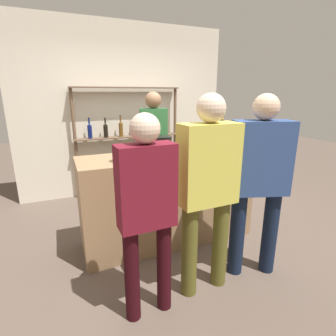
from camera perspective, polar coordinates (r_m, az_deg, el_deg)
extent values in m
plane|color=brown|center=(3.28, 0.00, -15.02)|extent=(16.00, 16.00, 0.00)
cube|color=#997551|center=(3.05, 0.00, -6.60)|extent=(1.95, 0.61, 1.04)
cube|color=beige|center=(4.64, -9.35, 12.16)|extent=(3.55, 0.12, 2.80)
cylinder|color=brown|center=(4.40, -19.45, 4.61)|extent=(0.05, 0.05, 1.79)
cylinder|color=brown|center=(4.81, 1.50, 6.41)|extent=(0.05, 0.05, 1.79)
cube|color=brown|center=(4.46, -9.00, 16.90)|extent=(1.77, 0.18, 0.02)
cube|color=brown|center=(4.51, -8.57, 6.76)|extent=(1.77, 0.18, 0.02)
cylinder|color=#0F1956|center=(4.38, -16.64, 7.50)|extent=(0.07, 0.07, 0.20)
cone|color=#0F1956|center=(4.37, -16.77, 9.03)|extent=(0.07, 0.07, 0.03)
cylinder|color=#0F1956|center=(4.36, -16.83, 9.86)|extent=(0.03, 0.03, 0.10)
cylinder|color=gold|center=(4.36, -16.89, 10.56)|extent=(0.03, 0.03, 0.01)
cylinder|color=black|center=(4.42, -13.39, 7.76)|extent=(0.07, 0.07, 0.20)
cone|color=black|center=(4.40, -13.49, 9.24)|extent=(0.07, 0.07, 0.03)
cylinder|color=black|center=(4.40, -13.53, 9.95)|extent=(0.03, 0.03, 0.08)
cylinder|color=#232328|center=(4.39, -13.57, 10.52)|extent=(0.03, 0.03, 0.01)
cylinder|color=brown|center=(4.46, -10.20, 8.16)|extent=(0.07, 0.07, 0.22)
cone|color=brown|center=(4.45, -10.28, 9.76)|extent=(0.07, 0.07, 0.03)
cylinder|color=brown|center=(4.44, -10.32, 10.52)|extent=(0.03, 0.03, 0.09)
cylinder|color=#232328|center=(4.44, -10.35, 11.16)|extent=(0.03, 0.03, 0.01)
cylinder|color=#0F1956|center=(4.53, -7.07, 8.18)|extent=(0.07, 0.07, 0.19)
cone|color=#0F1956|center=(4.51, -7.12, 9.57)|extent=(0.07, 0.07, 0.03)
cylinder|color=#0F1956|center=(4.51, -7.15, 10.36)|extent=(0.03, 0.03, 0.09)
cylinder|color=maroon|center=(4.50, -7.17, 11.02)|extent=(0.03, 0.03, 0.01)
cylinder|color=#0F1956|center=(4.60, -4.04, 8.56)|extent=(0.08, 0.08, 0.22)
cone|color=#0F1956|center=(4.59, -4.07, 10.11)|extent=(0.08, 0.08, 0.04)
cylinder|color=#0F1956|center=(4.58, -4.09, 10.81)|extent=(0.03, 0.03, 0.08)
cylinder|color=#232328|center=(4.58, -4.10, 11.37)|extent=(0.03, 0.03, 0.01)
cylinder|color=brown|center=(4.69, -1.11, 8.62)|extent=(0.07, 0.07, 0.20)
cone|color=brown|center=(4.67, -1.11, 10.01)|extent=(0.07, 0.07, 0.03)
cylinder|color=brown|center=(4.67, -1.12, 10.68)|extent=(0.03, 0.03, 0.08)
cylinder|color=maroon|center=(4.66, -1.12, 11.24)|extent=(0.03, 0.03, 0.01)
cylinder|color=#0F1956|center=(2.92, -4.13, 5.24)|extent=(0.08, 0.08, 0.21)
cone|color=#0F1956|center=(2.90, -4.18, 7.68)|extent=(0.08, 0.08, 0.04)
cylinder|color=#0F1956|center=(2.89, -4.21, 9.01)|extent=(0.03, 0.03, 0.10)
cylinder|color=#232328|center=(2.89, -4.23, 10.10)|extent=(0.03, 0.03, 0.01)
cylinder|color=brown|center=(3.22, 11.54, 6.01)|extent=(0.08, 0.08, 0.22)
cone|color=brown|center=(3.20, 11.67, 8.26)|extent=(0.08, 0.08, 0.04)
cylinder|color=brown|center=(3.20, 11.74, 9.45)|extent=(0.03, 0.03, 0.10)
cylinder|color=gold|center=(3.19, 11.79, 10.42)|extent=(0.03, 0.03, 0.01)
cylinder|color=silver|center=(3.40, 12.14, 6.26)|extent=(0.07, 0.07, 0.20)
cone|color=silver|center=(3.38, 12.25, 8.16)|extent=(0.07, 0.07, 0.03)
cylinder|color=silver|center=(3.37, 12.31, 9.12)|extent=(0.03, 0.03, 0.08)
cylinder|color=black|center=(3.37, 12.36, 9.92)|extent=(0.03, 0.03, 0.01)
cylinder|color=#0F1956|center=(2.74, 2.36, 4.21)|extent=(0.07, 0.07, 0.18)
cone|color=#0F1956|center=(2.72, 2.38, 6.43)|extent=(0.07, 0.07, 0.03)
cylinder|color=#0F1956|center=(2.71, 2.40, 7.59)|extent=(0.03, 0.03, 0.08)
cylinder|color=gold|center=(2.71, 2.41, 8.54)|extent=(0.03, 0.03, 0.01)
cylinder|color=brown|center=(3.15, 3.52, 5.79)|extent=(0.09, 0.09, 0.19)
cone|color=brown|center=(3.13, 3.55, 7.84)|extent=(0.09, 0.09, 0.04)
cylinder|color=brown|center=(3.13, 3.57, 8.83)|extent=(0.03, 0.03, 0.07)
cylinder|color=#232328|center=(3.12, 3.58, 9.58)|extent=(0.04, 0.04, 0.01)
cylinder|color=silver|center=(3.07, -0.10, 3.78)|extent=(0.06, 0.06, 0.00)
cylinder|color=silver|center=(3.06, -0.10, 4.55)|extent=(0.01, 0.01, 0.08)
cone|color=silver|center=(3.05, -0.10, 5.87)|extent=(0.09, 0.09, 0.06)
cylinder|color=black|center=(2.88, -1.18, 4.86)|extent=(0.19, 0.19, 0.19)
cylinder|color=black|center=(2.86, -1.19, 6.81)|extent=(0.20, 0.20, 0.01)
cylinder|color=silver|center=(2.60, -10.37, 2.84)|extent=(0.13, 0.13, 0.14)
sphere|color=tan|center=(2.61, -9.59, 1.94)|extent=(0.02, 0.02, 0.02)
sphere|color=tan|center=(2.62, -10.99, 2.57)|extent=(0.02, 0.02, 0.02)
sphere|color=tan|center=(2.57, -9.57, 1.61)|extent=(0.02, 0.02, 0.02)
sphere|color=tan|center=(2.62, -10.25, 1.64)|extent=(0.02, 0.02, 0.02)
cylinder|color=#121C33|center=(2.75, 21.27, -12.93)|extent=(0.14, 0.14, 0.82)
cylinder|color=#121C33|center=(2.64, 14.80, -13.65)|extent=(0.14, 0.14, 0.82)
cube|color=navy|center=(2.43, 19.59, 2.06)|extent=(0.54, 0.37, 0.65)
sphere|color=#DBB293|center=(2.37, 20.58, 12.34)|extent=(0.22, 0.22, 0.22)
cylinder|color=black|center=(2.20, -0.89, -20.55)|extent=(0.11, 0.11, 0.76)
cylinder|color=black|center=(2.13, -7.86, -22.12)|extent=(0.11, 0.11, 0.76)
cube|color=maroon|center=(1.83, -4.74, -4.09)|extent=(0.41, 0.19, 0.60)
sphere|color=beige|center=(1.73, -5.04, 8.57)|extent=(0.21, 0.21, 0.21)
cylinder|color=black|center=(3.92, -4.74, -3.08)|extent=(0.11, 0.11, 0.83)
cylinder|color=black|center=(3.95, -1.22, -2.89)|extent=(0.11, 0.11, 0.83)
cube|color=#2D6B38|center=(3.76, -3.14, 7.82)|extent=(0.41, 0.25, 0.66)
sphere|color=#936B4C|center=(3.72, -3.24, 14.57)|extent=(0.23, 0.23, 0.23)
cylinder|color=brown|center=(2.46, 11.22, -15.66)|extent=(0.14, 0.14, 0.82)
cylinder|color=brown|center=(2.32, 4.68, -17.56)|extent=(0.14, 0.14, 0.82)
cube|color=#D1C64C|center=(2.09, 8.84, 0.72)|extent=(0.49, 0.23, 0.65)
sphere|color=beige|center=(2.02, 9.38, 12.77)|extent=(0.22, 0.22, 0.22)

